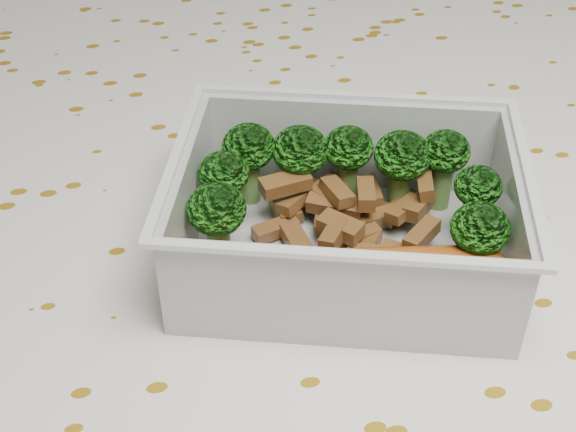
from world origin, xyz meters
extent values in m
cube|color=brown|center=(0.00, 0.00, 0.73)|extent=(1.40, 0.90, 0.04)
cube|color=white|center=(0.00, 0.00, 0.75)|extent=(1.46, 0.96, 0.01)
cube|color=white|center=(0.00, 0.48, 0.66)|extent=(1.46, 0.01, 0.18)
cube|color=silver|center=(0.03, -0.02, 0.76)|extent=(0.19, 0.17, 0.00)
cube|color=silver|center=(0.05, 0.04, 0.79)|extent=(0.16, 0.06, 0.05)
cube|color=silver|center=(0.01, -0.07, 0.79)|extent=(0.16, 0.06, 0.05)
cube|color=silver|center=(0.11, -0.04, 0.79)|extent=(0.04, 0.11, 0.05)
cube|color=silver|center=(-0.05, 0.01, 0.79)|extent=(0.04, 0.11, 0.05)
cube|color=silver|center=(0.05, 0.04, 0.81)|extent=(0.16, 0.06, 0.00)
cube|color=silver|center=(0.01, -0.08, 0.81)|extent=(0.16, 0.06, 0.00)
cube|color=silver|center=(0.11, -0.04, 0.81)|extent=(0.04, 0.12, 0.00)
cube|color=silver|center=(-0.05, 0.01, 0.81)|extent=(0.04, 0.12, 0.00)
cylinder|color=#608C3F|center=(-0.01, 0.04, 0.77)|extent=(0.01, 0.01, 0.03)
ellipsoid|color=#27811C|center=(-0.01, 0.04, 0.80)|extent=(0.03, 0.03, 0.02)
cylinder|color=#608C3F|center=(0.02, 0.03, 0.77)|extent=(0.01, 0.01, 0.02)
ellipsoid|color=#27811C|center=(0.02, 0.03, 0.79)|extent=(0.03, 0.03, 0.03)
cylinder|color=#608C3F|center=(0.04, 0.02, 0.77)|extent=(0.01, 0.01, 0.03)
ellipsoid|color=#27811C|center=(0.04, 0.02, 0.80)|extent=(0.03, 0.03, 0.02)
cylinder|color=#608C3F|center=(0.07, 0.01, 0.77)|extent=(0.01, 0.01, 0.02)
ellipsoid|color=#27811C|center=(0.07, 0.01, 0.79)|extent=(0.03, 0.03, 0.03)
cylinder|color=#608C3F|center=(0.09, 0.01, 0.77)|extent=(0.01, 0.01, 0.03)
ellipsoid|color=#27811C|center=(0.09, 0.01, 0.80)|extent=(0.03, 0.03, 0.02)
cylinder|color=#608C3F|center=(-0.03, 0.02, 0.77)|extent=(0.01, 0.01, 0.03)
ellipsoid|color=#27811C|center=(-0.03, 0.02, 0.80)|extent=(0.03, 0.03, 0.02)
cylinder|color=#608C3F|center=(0.10, -0.02, 0.77)|extent=(0.01, 0.01, 0.03)
ellipsoid|color=#27811C|center=(0.10, -0.02, 0.80)|extent=(0.02, 0.02, 0.02)
cylinder|color=#608C3F|center=(-0.03, -0.01, 0.77)|extent=(0.01, 0.01, 0.02)
ellipsoid|color=#27811C|center=(-0.03, -0.01, 0.79)|extent=(0.03, 0.03, 0.02)
cylinder|color=#608C3F|center=(0.08, -0.05, 0.77)|extent=(0.01, 0.01, 0.03)
ellipsoid|color=#27811C|center=(0.08, -0.05, 0.80)|extent=(0.03, 0.03, 0.02)
cube|color=brown|center=(0.05, 0.01, 0.77)|extent=(0.01, 0.02, 0.01)
cube|color=brown|center=(0.05, 0.00, 0.77)|extent=(0.03, 0.01, 0.01)
cube|color=brown|center=(0.03, 0.00, 0.77)|extent=(0.02, 0.02, 0.01)
cube|color=brown|center=(0.04, -0.03, 0.77)|extent=(0.02, 0.03, 0.01)
cube|color=brown|center=(0.07, -0.01, 0.78)|extent=(0.02, 0.02, 0.01)
cube|color=brown|center=(0.03, 0.02, 0.76)|extent=(0.01, 0.03, 0.01)
cube|color=brown|center=(0.02, -0.02, 0.78)|extent=(0.02, 0.02, 0.01)
cube|color=brown|center=(0.01, 0.02, 0.77)|extent=(0.03, 0.03, 0.01)
cube|color=brown|center=(0.07, 0.00, 0.77)|extent=(0.03, 0.03, 0.01)
cube|color=brown|center=(0.00, 0.00, 0.77)|extent=(0.03, 0.02, 0.01)
cube|color=brown|center=(0.04, 0.02, 0.77)|extent=(0.02, 0.02, 0.01)
cube|color=brown|center=(0.01, -0.01, 0.77)|extent=(0.01, 0.03, 0.01)
cube|color=brown|center=(0.04, -0.03, 0.77)|extent=(0.03, 0.02, 0.01)
cube|color=brown|center=(0.06, -0.01, 0.77)|extent=(0.02, 0.02, 0.01)
cube|color=brown|center=(0.03, -0.01, 0.78)|extent=(0.02, 0.02, 0.01)
cube|color=brown|center=(0.01, 0.02, 0.77)|extent=(0.02, 0.02, 0.01)
cube|color=brown|center=(0.06, -0.03, 0.77)|extent=(0.02, 0.02, 0.01)
cube|color=brown|center=(0.03, 0.00, 0.77)|extent=(0.03, 0.02, 0.01)
cube|color=brown|center=(0.01, 0.02, 0.78)|extent=(0.03, 0.02, 0.01)
cube|color=brown|center=(0.03, 0.02, 0.78)|extent=(0.02, 0.02, 0.01)
cube|color=brown|center=(0.01, 0.02, 0.77)|extent=(0.01, 0.02, 0.01)
cube|color=brown|center=(0.03, 0.01, 0.77)|extent=(0.02, 0.03, 0.01)
cube|color=brown|center=(0.05, 0.01, 0.76)|extent=(0.02, 0.02, 0.01)
cube|color=brown|center=(0.03, 0.01, 0.78)|extent=(0.02, 0.02, 0.01)
cube|color=brown|center=(0.04, -0.01, 0.77)|extent=(0.03, 0.01, 0.01)
cube|color=brown|center=(0.07, -0.03, 0.78)|extent=(0.02, 0.02, 0.01)
cube|color=brown|center=(0.08, 0.00, 0.78)|extent=(0.02, 0.03, 0.01)
cube|color=brown|center=(0.05, 0.00, 0.78)|extent=(0.01, 0.02, 0.01)
cylinder|color=#AB5017|center=(0.02, -0.05, 0.78)|extent=(0.13, 0.05, 0.03)
sphere|color=#AB5017|center=(0.08, -0.06, 0.78)|extent=(0.03, 0.03, 0.03)
sphere|color=#AB5017|center=(-0.04, -0.04, 0.78)|extent=(0.03, 0.03, 0.03)
camera|label=1|loc=(-0.07, -0.31, 1.04)|focal=50.00mm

